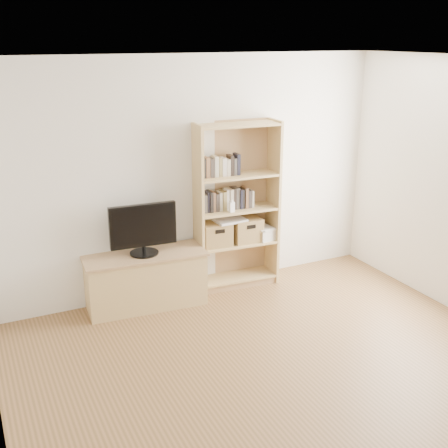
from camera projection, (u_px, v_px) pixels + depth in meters
floor at (317, 407)px, 4.40m from camera, size 4.50×5.00×0.01m
back_wall at (192, 177)px, 6.13m from camera, size 4.50×0.02×2.60m
ceiling at (339, 63)px, 3.58m from camera, size 4.50×5.00×0.01m
tv_stand at (146, 281)px, 5.98m from camera, size 1.27×0.55×0.57m
bookshelf at (237, 207)px, 6.29m from camera, size 0.97×0.39×1.90m
television at (143, 229)px, 5.80m from camera, size 0.70×0.10×0.55m
books_row_mid at (236, 199)px, 6.28m from camera, size 0.77×0.16×0.21m
books_row_upper at (218, 167)px, 6.08m from camera, size 0.37×0.15×0.19m
baby_monitor at (232, 207)px, 6.14m from camera, size 0.06×0.05×0.11m
basket_left at (216, 234)px, 6.28m from camera, size 0.34×0.29×0.26m
basket_right at (246, 230)px, 6.41m from camera, size 0.34×0.28×0.27m
laptop at (230, 220)px, 6.28m from camera, size 0.36×0.26×0.03m
magazine_stack at (262, 233)px, 6.51m from camera, size 0.23×0.30×0.13m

